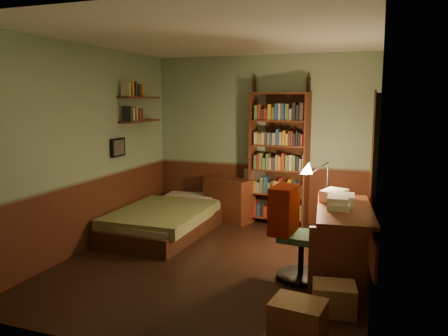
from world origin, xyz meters
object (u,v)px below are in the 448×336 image
(office_chair, at_px, (302,232))
(cardboard_box_a, at_px, (298,320))
(dresser, at_px, (229,199))
(desk_lamp, at_px, (328,168))
(cardboard_box_b, at_px, (334,298))
(bed, at_px, (168,210))
(mini_stereo, at_px, (255,174))
(desk, at_px, (343,241))
(bookshelf, at_px, (279,159))

(office_chair, height_order, cardboard_box_a, office_chair)
(dresser, xyz_separation_m, cardboard_box_a, (1.67, -3.13, -0.18))
(desk_lamp, height_order, cardboard_box_b, desk_lamp)
(bed, bearing_deg, mini_stereo, 45.14)
(bed, xyz_separation_m, desk, (2.55, -0.79, 0.06))
(dresser, relative_size, bookshelf, 0.38)
(bookshelf, distance_m, desk_lamp, 1.40)
(dresser, bearing_deg, office_chair, -33.35)
(bookshelf, xyz_separation_m, cardboard_box_a, (0.89, -3.21, -0.86))
(mini_stereo, height_order, cardboard_box_a, mini_stereo)
(mini_stereo, distance_m, cardboard_box_b, 3.16)
(mini_stereo, bearing_deg, desk, -25.12)
(cardboard_box_a, bearing_deg, desk, 81.50)
(dresser, distance_m, cardboard_box_a, 3.55)
(cardboard_box_b, bearing_deg, desk, 90.22)
(desk, bearing_deg, bookshelf, 116.55)
(desk, xyz_separation_m, desk_lamp, (-0.26, 0.60, 0.71))
(bed, relative_size, office_chair, 2.04)
(bed, relative_size, cardboard_box_a, 5.04)
(desk_lamp, bearing_deg, desk, -52.38)
(desk, xyz_separation_m, office_chair, (-0.41, -0.31, 0.15))
(desk, xyz_separation_m, cardboard_box_a, (-0.23, -1.51, -0.22))
(desk, bearing_deg, cardboard_box_a, -105.20)
(dresser, height_order, cardboard_box_a, dresser)
(mini_stereo, height_order, desk_lamp, desk_lamp)
(desk, bearing_deg, desk_lamp, 106.71)
(mini_stereo, height_order, desk, mini_stereo)
(office_chair, bearing_deg, desk_lamp, 85.05)
(office_chair, relative_size, cardboard_box_b, 2.74)
(bed, height_order, cardboard_box_a, bed)
(dresser, relative_size, office_chair, 0.74)
(desk_lamp, distance_m, office_chair, 1.08)
(bookshelf, bearing_deg, cardboard_box_a, -66.86)
(bed, height_order, bookshelf, bookshelf)
(bookshelf, distance_m, cardboard_box_a, 3.44)
(desk, height_order, cardboard_box_b, desk)
(bookshelf, bearing_deg, mini_stereo, -178.11)
(dresser, distance_m, office_chair, 2.44)
(desk_lamp, xyz_separation_m, office_chair, (-0.15, -0.91, -0.56))
(bookshelf, height_order, office_chair, bookshelf)
(desk, distance_m, office_chair, 0.54)
(mini_stereo, xyz_separation_m, cardboard_box_a, (1.29, -3.25, -0.60))
(dresser, xyz_separation_m, desk, (1.90, -1.62, 0.03))
(cardboard_box_a, bearing_deg, bookshelf, 105.47)
(bed, bearing_deg, cardboard_box_a, -41.98)
(office_chair, relative_size, cardboard_box_a, 2.48)
(dresser, height_order, office_chair, office_chair)
(bed, relative_size, dresser, 2.77)
(dresser, distance_m, desk_lamp, 2.07)
(dresser, bearing_deg, mini_stereo, 37.07)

